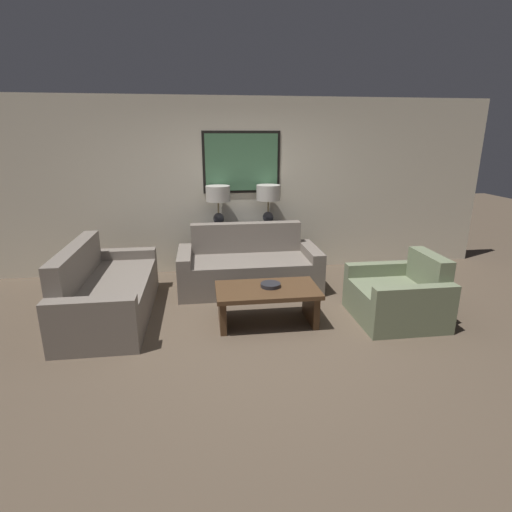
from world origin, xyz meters
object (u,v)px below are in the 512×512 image
object	(u,v)px
coffee_table	(267,298)
armchair_near_back_wall	(399,297)
console_table	(244,249)
couch_by_side	(107,293)
table_lamp_right	(268,196)
couch_by_back_wall	(249,268)
table_lamp_left	(218,197)
decorative_bowl	(271,285)

from	to	relation	value
coffee_table	armchair_near_back_wall	distance (m)	1.55
console_table	couch_by_side	size ratio (longest dim) A/B	0.69
table_lamp_right	couch_by_back_wall	distance (m)	1.18
coffee_table	table_lamp_right	bearing A→B (deg)	80.43
couch_by_back_wall	couch_by_side	world-z (taller)	same
console_table	coffee_table	bearing A→B (deg)	-87.55
couch_by_side	table_lamp_left	bearing A→B (deg)	43.75
coffee_table	couch_by_side	bearing A→B (deg)	166.40
table_lamp_left	couch_by_side	world-z (taller)	table_lamp_left
table_lamp_left	couch_by_back_wall	distance (m)	1.18
table_lamp_left	coffee_table	distance (m)	2.05
couch_by_side	coffee_table	xyz separation A→B (m)	(1.86, -0.45, 0.02)
decorative_bowl	console_table	bearing A→B (deg)	93.91
console_table	table_lamp_left	xyz separation A→B (m)	(-0.38, 0.00, 0.82)
decorative_bowl	couch_by_back_wall	bearing A→B (deg)	96.15
console_table	couch_by_side	distance (m)	2.23
console_table	decorative_bowl	distance (m)	1.76
table_lamp_left	table_lamp_right	xyz separation A→B (m)	(0.76, 0.00, 0.00)
couch_by_back_wall	decorative_bowl	world-z (taller)	couch_by_back_wall
couch_by_back_wall	coffee_table	size ratio (longest dim) A/B	1.67
console_table	table_lamp_left	distance (m)	0.90
console_table	table_lamp_right	size ratio (longest dim) A/B	2.26
couch_by_back_wall	decorative_bowl	xyz separation A→B (m)	(0.12, -1.12, 0.16)
couch_by_side	armchair_near_back_wall	size ratio (longest dim) A/B	2.01
armchair_near_back_wall	table_lamp_right	bearing A→B (deg)	123.63
couch_by_back_wall	armchair_near_back_wall	xyz separation A→B (m)	(1.63, -1.24, -0.03)
couch_by_side	decorative_bowl	bearing A→B (deg)	-12.32
table_lamp_left	couch_by_back_wall	bearing A→B (deg)	-59.42
table_lamp_right	couch_by_back_wall	xyz separation A→B (m)	(-0.38, -0.64, -0.91)
armchair_near_back_wall	couch_by_side	bearing A→B (deg)	171.06
couch_by_side	coffee_table	size ratio (longest dim) A/B	1.67
table_lamp_left	coffee_table	world-z (taller)	table_lamp_left
couch_by_back_wall	armchair_near_back_wall	distance (m)	2.05
table_lamp_left	table_lamp_right	world-z (taller)	same
console_table	decorative_bowl	world-z (taller)	console_table
table_lamp_right	decorative_bowl	size ratio (longest dim) A/B	2.62
console_table	coffee_table	xyz separation A→B (m)	(0.08, -1.79, -0.07)
table_lamp_left	decorative_bowl	bearing A→B (deg)	-74.15
table_lamp_left	couch_by_back_wall	size ratio (longest dim) A/B	0.31
decorative_bowl	armchair_near_back_wall	world-z (taller)	armchair_near_back_wall
couch_by_side	couch_by_back_wall	bearing A→B (deg)	21.50
table_lamp_right	couch_by_side	size ratio (longest dim) A/B	0.31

